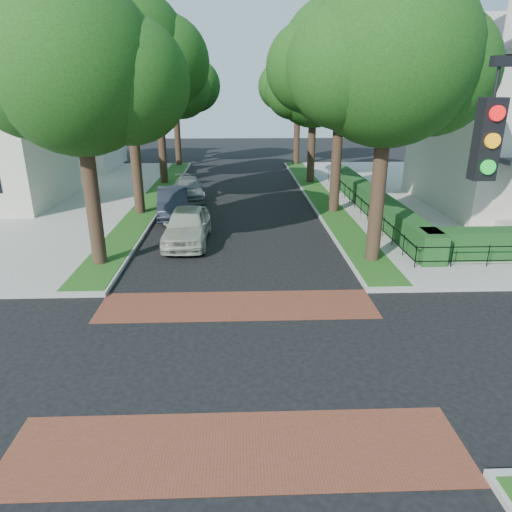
# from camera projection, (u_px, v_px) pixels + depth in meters

# --- Properties ---
(ground) EXTENTS (120.00, 120.00, 0.00)m
(ground) POSITION_uv_depth(u_px,v_px,m) (237.00, 360.00, 11.94)
(ground) COLOR black
(ground) RESTS_ON ground
(crosswalk_far) EXTENTS (9.00, 2.20, 0.01)m
(crosswalk_far) POSITION_uv_depth(u_px,v_px,m) (237.00, 305.00, 14.94)
(crosswalk_far) COLOR brown
(crosswalk_far) RESTS_ON ground
(crosswalk_near) EXTENTS (9.00, 2.20, 0.01)m
(crosswalk_near) POSITION_uv_depth(u_px,v_px,m) (237.00, 450.00, 8.93)
(crosswalk_near) COLOR brown
(crosswalk_near) RESTS_ON ground
(grass_strip_ne) EXTENTS (1.60, 29.80, 0.02)m
(grass_strip_ne) POSITION_uv_depth(u_px,v_px,m) (320.00, 195.00, 30.02)
(grass_strip_ne) COLOR #244C15
(grass_strip_ne) RESTS_ON sidewalk_ne
(grass_strip_nw) EXTENTS (1.60, 29.80, 0.02)m
(grass_strip_nw) POSITION_uv_depth(u_px,v_px,m) (155.00, 197.00, 29.64)
(grass_strip_nw) COLOR #244C15
(grass_strip_nw) RESTS_ON sidewalk_nw
(tree_right_near) EXTENTS (7.75, 6.67, 10.66)m
(tree_right_near) POSITION_uv_depth(u_px,v_px,m) (391.00, 61.00, 16.34)
(tree_right_near) COLOR black
(tree_right_near) RESTS_ON sidewalk_ne
(tree_right_mid) EXTENTS (8.25, 7.09, 11.22)m
(tree_right_mid) POSITION_uv_depth(u_px,v_px,m) (343.00, 63.00, 23.74)
(tree_right_mid) COLOR black
(tree_right_mid) RESTS_ON sidewalk_ne
(tree_right_far) EXTENTS (7.25, 6.23, 9.74)m
(tree_right_far) POSITION_uv_depth(u_px,v_px,m) (315.00, 87.00, 32.54)
(tree_right_far) COLOR black
(tree_right_far) RESTS_ON sidewalk_ne
(tree_right_back) EXTENTS (7.50, 6.45, 10.20)m
(tree_right_back) POSITION_uv_depth(u_px,v_px,m) (299.00, 84.00, 40.89)
(tree_right_back) COLOR black
(tree_right_back) RESTS_ON sidewalk_ne
(tree_left_near) EXTENTS (7.50, 6.45, 10.20)m
(tree_left_near) POSITION_uv_depth(u_px,v_px,m) (82.00, 72.00, 16.07)
(tree_left_near) COLOR black
(tree_left_near) RESTS_ON sidewalk_nw
(tree_left_mid) EXTENTS (8.00, 6.88, 11.48)m
(tree_left_mid) POSITION_uv_depth(u_px,v_px,m) (130.00, 55.00, 23.23)
(tree_left_mid) COLOR black
(tree_left_mid) RESTS_ON sidewalk_nw
(tree_left_far) EXTENTS (7.00, 6.02, 9.86)m
(tree_left_far) POSITION_uv_depth(u_px,v_px,m) (160.00, 84.00, 32.08)
(tree_left_far) COLOR black
(tree_left_far) RESTS_ON sidewalk_nw
(tree_left_back) EXTENTS (7.75, 6.66, 10.44)m
(tree_left_back) POSITION_uv_depth(u_px,v_px,m) (176.00, 82.00, 40.46)
(tree_left_back) COLOR black
(tree_left_back) RESTS_ON sidewalk_nw
(hedge_main_road) EXTENTS (1.00, 18.00, 1.20)m
(hedge_main_road) POSITION_uv_depth(u_px,v_px,m) (372.00, 200.00, 26.05)
(hedge_main_road) COLOR #16411A
(hedge_main_road) RESTS_ON sidewalk_ne
(fence_main_road) EXTENTS (0.06, 18.00, 0.90)m
(fence_main_road) POSITION_uv_depth(u_px,v_px,m) (358.00, 203.00, 26.07)
(fence_main_road) COLOR black
(fence_main_road) RESTS_ON sidewalk_ne
(house_left_far) EXTENTS (10.00, 9.00, 10.14)m
(house_left_far) POSITION_uv_depth(u_px,v_px,m) (59.00, 110.00, 39.75)
(house_left_far) COLOR beige
(house_left_far) RESTS_ON sidewalk_nw
(parked_car_front) EXTENTS (2.03, 4.89, 1.66)m
(parked_car_front) POSITION_uv_depth(u_px,v_px,m) (187.00, 226.00, 20.86)
(parked_car_front) COLOR #B1B3A1
(parked_car_front) RESTS_ON ground
(parked_car_middle) EXTENTS (2.24, 4.91, 1.56)m
(parked_car_middle) POSITION_uv_depth(u_px,v_px,m) (173.00, 202.00, 25.44)
(parked_car_middle) COLOR #1D202B
(parked_car_middle) RESTS_ON ground
(parked_car_rear) EXTENTS (2.56, 4.85, 1.34)m
(parked_car_rear) POSITION_uv_depth(u_px,v_px,m) (189.00, 189.00, 29.54)
(parked_car_rear) COLOR slate
(parked_car_rear) RESTS_ON ground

